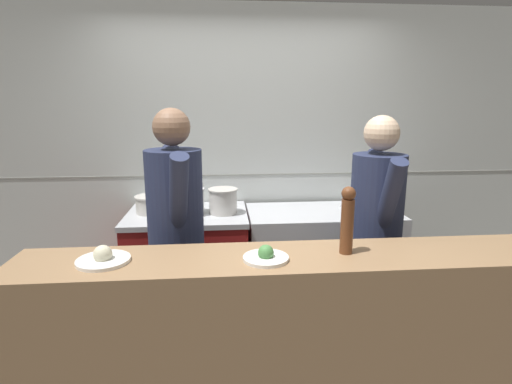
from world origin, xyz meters
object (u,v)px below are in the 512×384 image
Objects in this scene: stock_pot at (151,204)px; sauce_pot at (188,201)px; oven_range at (189,265)px; pepper_mill at (347,219)px; braising_pot at (223,200)px; mixing_bowl_steel at (355,202)px; plated_dish_main at (103,258)px; chef_head_cook at (176,230)px; plated_dish_appetiser at (266,256)px; chef_sous at (375,230)px.

sauce_pot reaches higher than stock_pot.
oven_range is 2.71× the size of pepper_mill.
pepper_mill reaches higher than oven_range.
sauce_pot is at bearing 178.77° from braising_pot.
plated_dish_main reaches higher than mixing_bowl_steel.
oven_range is at bearing 75.73° from chef_head_cook.
mixing_bowl_steel is at bearing 2.95° from oven_range.
braising_pot is 0.13× the size of chef_head_cook.
plated_dish_appetiser is (0.80, -0.04, -0.00)m from plated_dish_main.
plated_dish_appetiser is 0.13× the size of chef_head_cook.
chef_sous reaches higher than braising_pot.
sauce_pot is at bearing -66.00° from oven_range.
sauce_pot is 1.01× the size of mixing_bowl_steel.
stock_pot is 0.59m from braising_pot.
plated_dish_appetiser is (0.79, -1.32, 0.05)m from stock_pot.
plated_dish_main is at bearing -104.75° from sauce_pot.
chef_sous reaches higher than mixing_bowl_steel.
plated_dish_main is at bearing -179.26° from pepper_mill.
mixing_bowl_steel is at bearing 83.79° from chef_sous.
plated_dish_main is at bearing -116.37° from braising_pot.
plated_dish_main is 1.24m from pepper_mill.
plated_dish_appetiser is at bearing -68.85° from oven_range.
pepper_mill is (0.93, -1.23, 0.74)m from oven_range.
chef_head_cook reaches higher than pepper_mill.
stock_pot is 1.74m from chef_sous.
mixing_bowl_steel is at bearing 55.74° from plated_dish_appetiser.
chef_sous is (1.01, -0.64, -0.07)m from braising_pot.
braising_pot is at bearing -6.93° from stock_pot.
chef_head_cook reaches higher than plated_dish_appetiser.
stock_pot is at bearing 167.93° from sauce_pot.
sauce_pot is 0.16× the size of chef_sous.
sauce_pot is 1.03× the size of plated_dish_main.
stock_pot is 0.71× the size of pepper_mill.
chef_sous reaches higher than sauce_pot.
stock_pot is at bearing 120.78° from plated_dish_appetiser.
stock_pot is at bearing 133.89° from pepper_mill.
chef_head_cook is at bearing -92.67° from sauce_pot.
chef_sous reaches higher than stock_pot.
chef_head_cook is (-0.31, -0.62, -0.04)m from braising_pot.
sauce_pot is 1.25m from plated_dish_main.
pepper_mill reaches higher than sauce_pot.
mixing_bowl_steel reaches higher than oven_range.
chef_head_cook reaches higher than oven_range.
oven_range is 0.57× the size of chef_sous.
plated_dish_main is (-1.73, -1.32, 0.08)m from mixing_bowl_steel.
chef_sous is at bearing 55.43° from pepper_mill.
plated_dish_main reaches higher than stock_pot.
sauce_pot is at bearing -12.07° from stock_pot.
mixing_bowl_steel is at bearing 69.06° from pepper_mill.
chef_sous is at bearing -27.63° from oven_range.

